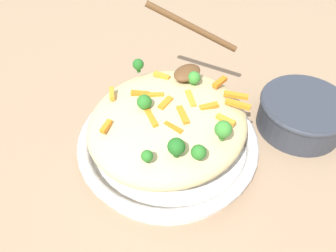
# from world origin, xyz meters

# --- Properties ---
(ground_plane) EXTENTS (2.40, 2.40, 0.00)m
(ground_plane) POSITION_xyz_m (0.00, 0.00, 0.00)
(ground_plane) COLOR #9E7F60
(serving_bowl) EXTENTS (0.33, 0.33, 0.05)m
(serving_bowl) POSITION_xyz_m (0.00, 0.00, 0.03)
(serving_bowl) COLOR silver
(serving_bowl) RESTS_ON ground_plane
(pasta_mound) EXTENTS (0.29, 0.27, 0.08)m
(pasta_mound) POSITION_xyz_m (0.00, 0.00, 0.08)
(pasta_mound) COLOR #DBC689
(pasta_mound) RESTS_ON serving_bowl
(carrot_piece_0) EXTENTS (0.03, 0.04, 0.01)m
(carrot_piece_0) POSITION_xyz_m (-0.04, 0.01, 0.12)
(carrot_piece_0) COLOR orange
(carrot_piece_0) RESTS_ON pasta_mound
(carrot_piece_1) EXTENTS (0.03, 0.02, 0.01)m
(carrot_piece_1) POSITION_xyz_m (-0.05, 0.05, 0.12)
(carrot_piece_1) COLOR orange
(carrot_piece_1) RESTS_ON pasta_mound
(carrot_piece_2) EXTENTS (0.02, 0.03, 0.01)m
(carrot_piece_2) POSITION_xyz_m (-0.05, -0.07, 0.12)
(carrot_piece_2) COLOR orange
(carrot_piece_2) RESTS_ON pasta_mound
(carrot_piece_3) EXTENTS (0.01, 0.03, 0.01)m
(carrot_piece_3) POSITION_xyz_m (0.03, 0.04, 0.12)
(carrot_piece_3) COLOR orange
(carrot_piece_3) RESTS_ON pasta_mound
(carrot_piece_4) EXTENTS (0.03, 0.03, 0.01)m
(carrot_piece_4) POSITION_xyz_m (0.00, -0.04, 0.12)
(carrot_piece_4) COLOR orange
(carrot_piece_4) RESTS_ON pasta_mound
(carrot_piece_5) EXTENTS (0.03, 0.01, 0.01)m
(carrot_piece_5) POSITION_xyz_m (-0.11, 0.02, 0.12)
(carrot_piece_5) COLOR orange
(carrot_piece_5) RESTS_ON pasta_mound
(carrot_piece_6) EXTENTS (0.01, 0.03, 0.01)m
(carrot_piece_6) POSITION_xyz_m (-0.04, 0.09, 0.12)
(carrot_piece_6) COLOR orange
(carrot_piece_6) RESTS_ON pasta_mound
(carrot_piece_7) EXTENTS (0.02, 0.04, 0.01)m
(carrot_piece_7) POSITION_xyz_m (-0.09, 0.08, 0.12)
(carrot_piece_7) COLOR orange
(carrot_piece_7) RESTS_ON pasta_mound
(carrot_piece_8) EXTENTS (0.03, 0.04, 0.01)m
(carrot_piece_8) POSITION_xyz_m (0.00, 0.03, 0.12)
(carrot_piece_8) COLOR orange
(carrot_piece_8) RESTS_ON pasta_mound
(carrot_piece_9) EXTENTS (0.03, 0.02, 0.01)m
(carrot_piece_9) POSITION_xyz_m (0.10, -0.04, 0.12)
(carrot_piece_9) COLOR orange
(carrot_piece_9) RESTS_ON pasta_mound
(carrot_piece_10) EXTENTS (0.02, 0.03, 0.01)m
(carrot_piece_10) POSITION_xyz_m (0.04, -0.09, 0.12)
(carrot_piece_10) COLOR orange
(carrot_piece_10) RESTS_ON pasta_mound
(carrot_piece_11) EXTENTS (0.03, 0.02, 0.01)m
(carrot_piece_11) POSITION_xyz_m (-0.00, -0.01, 0.12)
(carrot_piece_11) COLOR orange
(carrot_piece_11) RESTS_ON pasta_mound
(carrot_piece_12) EXTENTS (0.02, 0.04, 0.01)m
(carrot_piece_12) POSITION_xyz_m (0.04, 0.00, 0.12)
(carrot_piece_12) COLOR orange
(carrot_piece_12) RESTS_ON pasta_mound
(carrot_piece_13) EXTENTS (0.03, 0.03, 0.01)m
(carrot_piece_13) POSITION_xyz_m (0.01, -0.06, 0.12)
(carrot_piece_13) COLOR orange
(carrot_piece_13) RESTS_ON pasta_mound
(carrot_piece_14) EXTENTS (0.03, 0.04, 0.01)m
(carrot_piece_14) POSITION_xyz_m (-0.10, 0.06, 0.12)
(carrot_piece_14) COLOR orange
(carrot_piece_14) RESTS_ON pasta_mound
(broccoli_floret_0) EXTENTS (0.02, 0.02, 0.03)m
(broccoli_floret_0) POSITION_xyz_m (-0.03, -0.11, 0.13)
(broccoli_floret_0) COLOR #205B1C
(broccoli_floret_0) RESTS_ON pasta_mound
(broccoli_floret_1) EXTENTS (0.03, 0.03, 0.03)m
(broccoli_floret_1) POSITION_xyz_m (-0.01, 0.11, 0.14)
(broccoli_floret_1) COLOR #377928
(broccoli_floret_1) RESTS_ON pasta_mound
(broccoli_floret_2) EXTENTS (0.02, 0.02, 0.03)m
(broccoli_floret_2) POSITION_xyz_m (-0.08, -0.01, 0.13)
(broccoli_floret_2) COLOR #377928
(broccoli_floret_2) RESTS_ON pasta_mound
(broccoli_floret_3) EXTENTS (0.02, 0.02, 0.03)m
(broccoli_floret_3) POSITION_xyz_m (0.04, 0.10, 0.13)
(broccoli_floret_3) COLOR #296820
(broccoli_floret_3) RESTS_ON pasta_mound
(broccoli_floret_4) EXTENTS (0.03, 0.03, 0.03)m
(broccoli_floret_4) POSITION_xyz_m (0.06, 0.08, 0.13)
(broccoli_floret_4) COLOR #205B1C
(broccoli_floret_4) RESTS_ON pasta_mound
(broccoli_floret_5) EXTENTS (0.02, 0.02, 0.03)m
(broccoli_floret_5) POSITION_xyz_m (0.03, -0.02, 0.13)
(broccoli_floret_5) COLOR #296820
(broccoli_floret_5) RESTS_ON pasta_mound
(broccoli_floret_6) EXTENTS (0.02, 0.02, 0.02)m
(broccoli_floret_6) POSITION_xyz_m (0.10, 0.06, 0.13)
(broccoli_floret_6) COLOR #296820
(broccoli_floret_6) RESTS_ON pasta_mound
(serving_spoon) EXTENTS (0.16, 0.15, 0.10)m
(serving_spoon) POSITION_xyz_m (-0.11, -0.05, 0.15)
(serving_spoon) COLOR brown
(serving_spoon) RESTS_ON pasta_mound
(companion_bowl) EXTENTS (0.17, 0.17, 0.07)m
(companion_bowl) POSITION_xyz_m (-0.24, 0.14, 0.04)
(companion_bowl) COLOR #333842
(companion_bowl) RESTS_ON ground_plane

